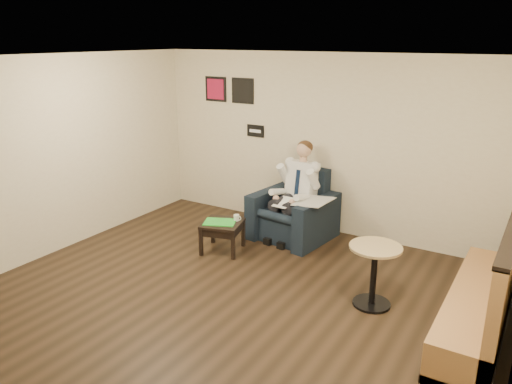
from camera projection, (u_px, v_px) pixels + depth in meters
The scene contains 17 objects.
ground at pixel (217, 311), 5.73m from camera, with size 6.00×6.00×0.00m, color black.
wall_back at pixel (327, 145), 7.76m from camera, with size 6.00×0.02×2.80m, color beige.
wall_left at pixel (36, 160), 6.81m from camera, with size 0.02×6.00×2.80m, color beige.
ceiling at pixel (210, 60), 4.90m from camera, with size 6.00×6.00×0.02m, color white.
seating_sign at pixel (256, 131), 8.36m from camera, with size 0.32×0.02×0.20m, color black.
art_print_left at pixel (216, 89), 8.57m from camera, with size 0.42×0.03×0.42m, color #B1153F.
art_print_right at pixel (243, 91), 8.29m from camera, with size 0.42×0.03×0.42m, color black.
armchair at pixel (293, 205), 7.69m from camera, with size 1.08×1.08×1.05m, color black.
seated_man at pixel (288, 196), 7.53m from camera, with size 0.68×1.02×1.43m, color silver, non-canonical shape.
lap_papers at pixel (284, 202), 7.47m from camera, with size 0.24×0.34×0.01m, color white.
newspaper at pixel (314, 201), 7.29m from camera, with size 0.45×0.57×0.01m, color silver.
side_table at pixel (223, 236), 7.28m from camera, with size 0.54×0.54×0.45m, color black.
green_folder at pixel (220, 222), 7.20m from camera, with size 0.45×0.32×0.01m, color green.
coffee_mug at pixel (236, 218), 7.27m from camera, with size 0.08×0.08×0.09m, color white.
smartphone at pixel (229, 219), 7.35m from camera, with size 0.14×0.07×0.01m, color black.
banquette at pixel (482, 275), 5.22m from camera, with size 0.59×2.47×1.27m, color #A57240.
cafe_table at pixel (374, 276), 5.76m from camera, with size 0.60×0.60×0.75m, color #9D8155.
Camera 1 is at (3.02, -4.09, 3.02)m, focal length 35.00 mm.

